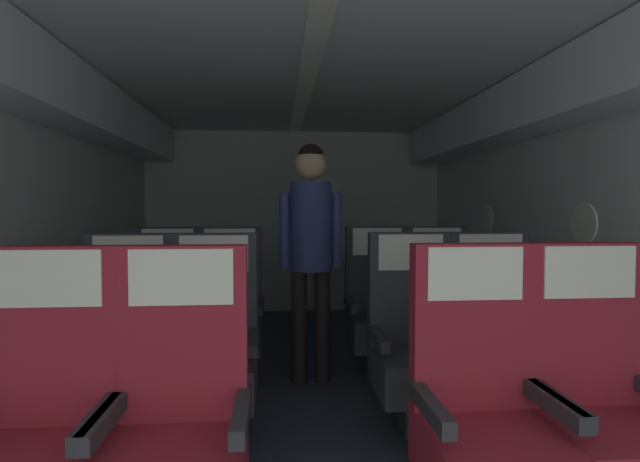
{
  "coord_description": "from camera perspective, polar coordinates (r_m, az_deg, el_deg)",
  "views": [
    {
      "loc": [
        -0.21,
        -0.05,
        1.2
      ],
      "look_at": [
        0.1,
        3.45,
        1.04
      ],
      "focal_mm": 28.1,
      "sensor_mm": 36.0,
      "label": 1
    }
  ],
  "objects": [
    {
      "name": "ground",
      "position": [
        3.2,
        -0.93,
        -19.63
      ],
      "size": [
        3.68,
        6.2,
        0.02
      ],
      "primitive_type": "cube",
      "color": "#2D3342"
    },
    {
      "name": "fuselage_shell",
      "position": [
        3.24,
        -1.27,
        8.91
      ],
      "size": [
        3.56,
        5.85,
        2.16
      ],
      "color": "silver",
      "rests_on": "ground"
    },
    {
      "name": "seat_a_left_window",
      "position": [
        2.03,
        -29.37,
        -19.45
      ],
      "size": [
        0.49,
        0.48,
        1.06
      ],
      "color": "#38383D",
      "rests_on": "ground"
    },
    {
      "name": "seat_a_left_aisle",
      "position": [
        1.9,
        -15.85,
        -20.85
      ],
      "size": [
        0.49,
        0.48,
        1.06
      ],
      "color": "#38383D",
      "rests_on": "ground"
    },
    {
      "name": "seat_a_right_aisle",
      "position": [
        2.22,
        29.41,
        -17.5
      ],
      "size": [
        0.49,
        0.48,
        1.06
      ],
      "color": "#38383D",
      "rests_on": "ground"
    },
    {
      "name": "seat_a_right_window",
      "position": [
        2.01,
        18.11,
        -19.45
      ],
      "size": [
        0.49,
        0.48,
        1.06
      ],
      "color": "#38383D",
      "rests_on": "ground"
    },
    {
      "name": "seat_b_left_window",
      "position": [
        2.86,
        -21.35,
        -12.82
      ],
      "size": [
        0.49,
        0.48,
        1.06
      ],
      "color": "#38383D",
      "rests_on": "ground"
    },
    {
      "name": "seat_b_left_aisle",
      "position": [
        2.75,
        -12.12,
        -13.31
      ],
      "size": [
        0.49,
        0.48,
        1.06
      ],
      "color": "#38383D",
      "rests_on": "ground"
    },
    {
      "name": "seat_b_right_aisle",
      "position": [
        2.99,
        19.43,
        -12.15
      ],
      "size": [
        0.49,
        0.48,
        1.06
      ],
      "color": "#38383D",
      "rests_on": "ground"
    },
    {
      "name": "seat_b_right_window",
      "position": [
        2.84,
        10.71,
        -12.8
      ],
      "size": [
        0.49,
        0.48,
        1.06
      ],
      "color": "#38383D",
      "rests_on": "ground"
    },
    {
      "name": "seat_c_left_window",
      "position": [
        3.74,
        -17.13,
        -9.13
      ],
      "size": [
        0.49,
        0.48,
        1.06
      ],
      "color": "#38383D",
      "rests_on": "ground"
    },
    {
      "name": "seat_c_left_aisle",
      "position": [
        3.66,
        -10.3,
        -9.33
      ],
      "size": [
        0.49,
        0.48,
        1.06
      ],
      "color": "#38383D",
      "rests_on": "ground"
    },
    {
      "name": "seat_c_right_aisle",
      "position": [
        3.83,
        13.52,
        -8.83
      ],
      "size": [
        0.49,
        0.48,
        1.06
      ],
      "color": "#38383D",
      "rests_on": "ground"
    },
    {
      "name": "seat_c_right_window",
      "position": [
        3.72,
        6.76,
        -9.11
      ],
      "size": [
        0.49,
        0.48,
        1.06
      ],
      "color": "#38383D",
      "rests_on": "ground"
    },
    {
      "name": "flight_attendant",
      "position": [
        3.43,
        -1.06,
        -0.51
      ],
      "size": [
        0.43,
        0.28,
        1.64
      ],
      "rotation": [
        0.0,
        0.0,
        2.82
      ],
      "color": "black",
      "rests_on": "ground"
    }
  ]
}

